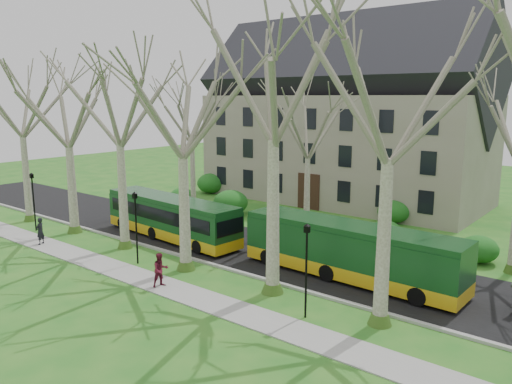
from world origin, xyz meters
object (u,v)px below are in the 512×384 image
pedestrian_a (40,231)px  pedestrian_b (161,270)px  bus_lead (171,217)px  bus_follow (349,250)px

pedestrian_a → pedestrian_b: (12.27, -0.02, -0.01)m
bus_lead → pedestrian_b: (6.52, -6.61, -0.59)m
bus_lead → bus_follow: bearing=7.3°
pedestrian_a → pedestrian_b: bearing=66.1°
pedestrian_a → bus_follow: bearing=86.7°
bus_follow → pedestrian_a: bearing=-157.8°
bus_follow → bus_lead: bearing=-175.5°
bus_lead → bus_follow: size_ratio=0.95×
bus_follow → pedestrian_a: bus_follow is taller
bus_follow → pedestrian_b: 10.21m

